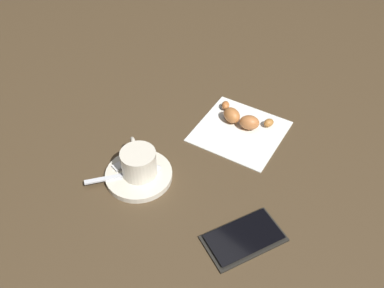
{
  "coord_description": "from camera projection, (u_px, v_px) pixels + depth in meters",
  "views": [
    {
      "loc": [
        0.44,
        0.39,
        0.62
      ],
      "look_at": [
        0.0,
        -0.02,
        0.03
      ],
      "focal_mm": 40.67,
      "sensor_mm": 36.0,
      "label": 1
    }
  ],
  "objects": [
    {
      "name": "ground_plane",
      "position": [
        201.0,
        157.0,
        0.86
      ],
      "size": [
        1.8,
        1.8,
        0.0
      ],
      "primitive_type": "plane",
      "color": "#473622"
    },
    {
      "name": "saucer",
      "position": [
        139.0,
        175.0,
        0.81
      ],
      "size": [
        0.13,
        0.13,
        0.01
      ],
      "primitive_type": "cylinder",
      "color": "beige",
      "rests_on": "ground"
    },
    {
      "name": "espresso_cup",
      "position": [
        139.0,
        162.0,
        0.79
      ],
      "size": [
        0.07,
        0.09,
        0.05
      ],
      "color": "beige",
      "rests_on": "saucer"
    },
    {
      "name": "teaspoon",
      "position": [
        136.0,
        172.0,
        0.81
      ],
      "size": [
        0.13,
        0.09,
        0.01
      ],
      "color": "silver",
      "rests_on": "saucer"
    },
    {
      "name": "sugar_packet",
      "position": [
        127.0,
        162.0,
        0.83
      ],
      "size": [
        0.06,
        0.02,
        0.01
      ],
      "primitive_type": "cube",
      "rotation": [
        0.0,
        0.0,
        6.15
      ],
      "color": "white",
      "rests_on": "saucer"
    },
    {
      "name": "napkin",
      "position": [
        240.0,
        131.0,
        0.91
      ],
      "size": [
        0.2,
        0.2,
        0.0
      ],
      "primitive_type": "cube",
      "rotation": [
        0.0,
        0.0,
        0.21
      ],
      "color": "white",
      "rests_on": "ground"
    },
    {
      "name": "croissant",
      "position": [
        241.0,
        118.0,
        0.91
      ],
      "size": [
        0.07,
        0.13,
        0.03
      ],
      "color": "#BB6731",
      "rests_on": "napkin"
    },
    {
      "name": "cell_phone",
      "position": [
        244.0,
        238.0,
        0.72
      ],
      "size": [
        0.15,
        0.11,
        0.01
      ],
      "color": "black",
      "rests_on": "ground"
    }
  ]
}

